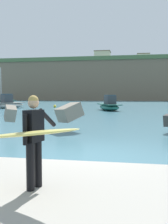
# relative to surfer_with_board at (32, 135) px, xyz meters

# --- Properties ---
(ground_plane) EXTENTS (400.00, 400.00, 0.00)m
(ground_plane) POSITION_rel_surfer_with_board_xyz_m (0.32, 4.08, -1.28)
(ground_plane) COLOR #42707F
(walkway_path) EXTENTS (48.00, 4.40, 0.24)m
(walkway_path) POSITION_rel_surfer_with_board_xyz_m (0.32, 0.08, -1.16)
(walkway_path) COLOR #9E998E
(walkway_path) RESTS_ON ground
(breakwater_jetty) EXTENTS (32.25, 8.04, 2.98)m
(breakwater_jetty) POSITION_rel_surfer_with_board_xyz_m (-0.08, 6.01, -0.13)
(breakwater_jetty) COLOR #605B56
(breakwater_jetty) RESTS_ON ground
(surfer_with_board) EXTENTS (2.11, 1.42, 1.78)m
(surfer_with_board) POSITION_rel_surfer_with_board_xyz_m (0.00, 0.00, 0.00)
(surfer_with_board) COLOR black
(surfer_with_board) RESTS_ON walkway_path
(boat_mid_left) EXTENTS (4.22, 4.92, 2.10)m
(boat_mid_left) POSITION_rel_surfer_with_board_xyz_m (-15.65, 30.67, -0.63)
(boat_mid_left) COLOR beige
(boat_mid_left) RESTS_ON ground
(boat_mid_centre) EXTENTS (3.76, 5.60, 1.96)m
(boat_mid_centre) POSITION_rel_surfer_with_board_xyz_m (-0.82, 28.00, -0.67)
(boat_mid_centre) COLOR #1E6656
(boat_mid_centre) RESTS_ON ground
(mooring_buoy_middle) EXTENTS (0.44, 0.44, 0.44)m
(mooring_buoy_middle) POSITION_rel_surfer_with_board_xyz_m (-9.43, 33.21, -1.06)
(mooring_buoy_middle) COLOR yellow
(mooring_buoy_middle) RESTS_ON ground
(headland_bluff) EXTENTS (90.86, 34.59, 13.80)m
(headland_bluff) POSITION_rel_surfer_with_board_xyz_m (3.34, 92.94, 5.64)
(headland_bluff) COLOR #756651
(headland_bluff) RESTS_ON ground
(station_building_west) EXTENTS (6.53, 6.10, 5.79)m
(station_building_west) POSITION_rel_surfer_with_board_xyz_m (-9.66, 102.89, 15.43)
(station_building_west) COLOR beige
(station_building_west) RESTS_ON headland_bluff
(station_building_central) EXTENTS (4.97, 5.27, 4.02)m
(station_building_central) POSITION_rel_surfer_with_board_xyz_m (6.62, 101.01, 14.55)
(station_building_central) COLOR silver
(station_building_central) RESTS_ON headland_bluff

